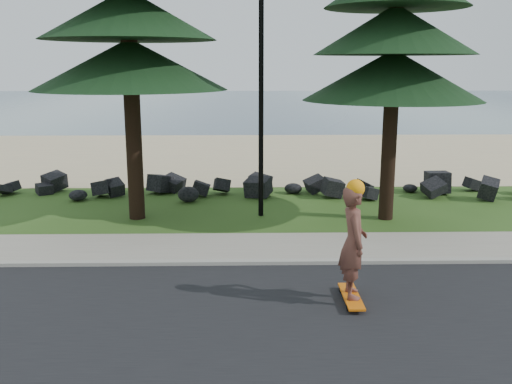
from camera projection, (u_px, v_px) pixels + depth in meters
ground at (265, 251)px, 13.25m from camera, size 160.00×160.00×0.00m
road at (275, 344)px, 8.86m from camera, size 160.00×7.00×0.02m
kerb at (266, 262)px, 12.36m from camera, size 160.00×0.20×0.10m
sidewalk at (265, 247)px, 13.43m from camera, size 160.00×2.00×0.08m
beach_sand at (254, 154)px, 27.39m from camera, size 160.00×15.00×0.01m
ocean at (248, 103)px, 62.98m from camera, size 160.00×58.00×0.01m
seawall_boulders at (259, 196)px, 18.71m from camera, size 60.00×2.40×1.10m
lamp_post at (261, 68)px, 15.46m from camera, size 0.25×0.14×8.14m
skateboarder at (353, 243)px, 10.17m from camera, size 0.49×1.22×2.28m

